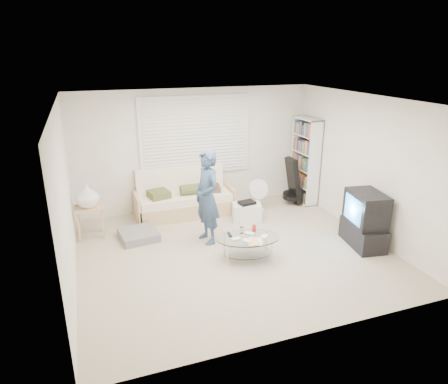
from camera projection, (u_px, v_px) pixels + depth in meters
name	position (u px, v px, depth m)	size (l,w,h in m)	color
ground	(233.00, 251.00, 6.73)	(5.00, 5.00, 0.00)	tan
room_shell	(224.00, 151.00, 6.61)	(5.02, 4.52, 2.51)	white
window_blinds	(196.00, 136.00, 8.16)	(2.32, 0.08, 1.62)	silver
futon_sofa	(184.00, 199.00, 8.17)	(1.97, 0.79, 0.96)	tan
grey_floor_pillow	(139.00, 235.00, 7.16)	(0.64, 0.64, 0.14)	slate
side_table	(88.00, 198.00, 7.02)	(0.51, 0.41, 1.01)	tan
bookshelf	(305.00, 161.00, 8.68)	(0.29, 0.78, 1.86)	white
guitar_case	(293.00, 184.00, 8.65)	(0.38, 0.38, 1.03)	black
floor_fan	(258.00, 192.00, 8.30)	(0.42, 0.28, 0.70)	white
storage_bin	(247.00, 211.00, 7.93)	(0.64, 0.52, 0.39)	white
tv_unit	(365.00, 220.00, 6.80)	(0.61, 0.95, 0.96)	black
coffee_table	(248.00, 241.00, 6.39)	(1.13, 0.84, 0.50)	silver
standing_person	(207.00, 197.00, 6.82)	(0.60, 0.40, 1.65)	navy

